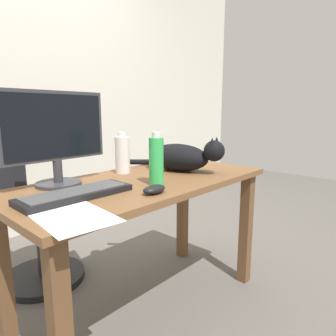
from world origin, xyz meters
TOP-DOWN VIEW (x-y plane):
  - ground_plane at (0.00, 0.00)m, footprint 8.00×8.00m
  - back_wall at (0.00, 1.51)m, footprint 6.00×0.04m
  - desk at (0.00, 0.00)m, footprint 1.31×0.61m
  - office_chair at (-0.29, 0.66)m, footprint 0.48×0.48m
  - monitor at (-0.34, 0.20)m, footprint 0.48×0.20m
  - keyboard at (-0.39, -0.03)m, footprint 0.44×0.15m
  - cat at (0.28, -0.00)m, footprint 0.25×0.61m
  - computer_mouse at (-0.15, -0.22)m, footprint 0.11×0.06m
  - paper_sheet at (-0.51, -0.22)m, footprint 0.24×0.32m
  - water_bottle at (0.03, 0.20)m, footprint 0.08×0.08m
  - spray_bottle at (-0.04, -0.12)m, footprint 0.07×0.07m

SIDE VIEW (x-z plane):
  - ground_plane at x=0.00m, z-range 0.00..0.00m
  - office_chair at x=-0.29m, z-range -0.06..0.90m
  - desk at x=0.00m, z-range 0.24..0.94m
  - paper_sheet at x=-0.51m, z-range 0.71..0.71m
  - keyboard at x=-0.39m, z-range 0.71..0.73m
  - computer_mouse at x=-0.15m, z-range 0.71..0.74m
  - cat at x=0.28m, z-range 0.69..0.89m
  - water_bottle at x=0.03m, z-range 0.70..0.92m
  - spray_bottle at x=-0.04m, z-range 0.70..0.94m
  - monitor at x=-0.34m, z-range 0.73..1.14m
  - back_wall at x=0.00m, z-range 0.00..2.60m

